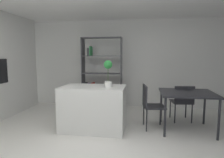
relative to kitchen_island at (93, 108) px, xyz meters
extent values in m
plane|color=silver|center=(0.22, -1.00, -0.45)|extent=(8.69, 8.69, 0.00)
cube|color=silver|center=(0.22, 2.03, 0.83)|extent=(6.33, 0.06, 2.55)
cube|color=silver|center=(0.00, 0.00, 0.00)|extent=(1.28, 0.77, 0.89)
cylinder|color=white|center=(0.31, 0.00, 0.50)|extent=(0.14, 0.14, 0.11)
cylinder|color=#476633|center=(0.31, 0.00, 0.69)|extent=(0.01, 0.01, 0.27)
sphere|color=#278136|center=(0.31, 0.00, 0.89)|extent=(0.17, 0.17, 0.17)
cube|color=#4C4C51|center=(-0.72, 1.64, 0.56)|extent=(0.02, 0.33, 2.02)
cube|color=#4C4C51|center=(0.39, 1.64, 0.56)|extent=(0.02, 0.33, 2.02)
cube|color=#4C4C51|center=(-0.17, 1.64, 1.56)|extent=(1.13, 0.33, 0.02)
cube|color=#4C4C51|center=(-0.17, 1.64, -0.44)|extent=(1.13, 0.33, 0.02)
cube|color=#4C4C51|center=(-0.17, 1.64, 0.07)|extent=(1.09, 0.33, 0.02)
cube|color=#4C4C51|center=(-0.17, 1.64, 0.56)|extent=(1.09, 0.33, 0.02)
cube|color=#4C4C51|center=(-0.17, 1.64, 1.06)|extent=(1.09, 0.33, 0.02)
cube|color=gold|center=(-0.59, 1.64, -0.35)|extent=(0.06, 0.27, 0.15)
cube|color=red|center=(-0.52, 1.64, -0.34)|extent=(0.05, 0.27, 0.17)
cube|color=#38383D|center=(-0.65, 1.64, 0.19)|extent=(0.05, 0.27, 0.21)
cube|color=#8E4793|center=(-0.59, 1.64, 0.17)|extent=(0.05, 0.27, 0.18)
cube|color=#2D6BAD|center=(-0.52, 1.64, 0.17)|extent=(0.06, 0.27, 0.18)
cube|color=red|center=(-0.44, 1.64, 0.18)|extent=(0.06, 0.27, 0.21)
cube|color=#38383D|center=(-0.54, 1.64, 1.17)|extent=(0.05, 0.27, 0.21)
cube|color=#338E4C|center=(-0.49, 1.64, 1.20)|extent=(0.03, 0.27, 0.26)
cube|color=#232328|center=(1.88, 0.25, 0.32)|extent=(1.05, 0.97, 0.03)
cylinder|color=#232328|center=(1.41, -0.17, -0.07)|extent=(0.04, 0.04, 0.75)
cylinder|color=#232328|center=(2.35, -0.17, -0.07)|extent=(0.04, 0.04, 0.75)
cylinder|color=#232328|center=(1.41, 0.68, -0.07)|extent=(0.04, 0.04, 0.75)
cylinder|color=#232328|center=(2.35, 0.68, -0.07)|extent=(0.04, 0.04, 0.75)
cube|color=#232328|center=(1.23, 0.25, 0.02)|extent=(0.49, 0.51, 0.03)
cube|color=#232328|center=(1.04, 0.22, 0.25)|extent=(0.10, 0.45, 0.43)
cylinder|color=#232328|center=(1.44, 0.08, -0.22)|extent=(0.03, 0.03, 0.45)
cylinder|color=#232328|center=(1.38, 0.47, -0.22)|extent=(0.03, 0.03, 0.45)
cylinder|color=#232328|center=(1.08, 0.03, -0.22)|extent=(0.03, 0.03, 0.45)
cylinder|color=#232328|center=(1.02, 0.42, -0.22)|extent=(0.03, 0.03, 0.45)
cube|color=#232328|center=(1.88, 0.86, 0.00)|extent=(0.50, 0.51, 0.03)
cube|color=#232328|center=(1.91, 0.64, 0.21)|extent=(0.44, 0.09, 0.38)
cylinder|color=#232328|center=(2.04, 1.08, -0.23)|extent=(0.03, 0.03, 0.44)
cylinder|color=#232328|center=(1.67, 1.03, -0.23)|extent=(0.03, 0.03, 0.44)
cylinder|color=#232328|center=(2.09, 0.69, -0.23)|extent=(0.03, 0.03, 0.44)
cylinder|color=#232328|center=(1.72, 0.63, -0.23)|extent=(0.03, 0.03, 0.44)
camera|label=1|loc=(1.00, -3.80, 1.07)|focal=31.38mm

